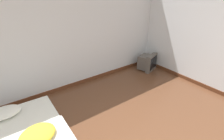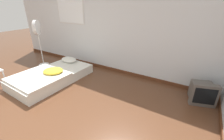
% 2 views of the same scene
% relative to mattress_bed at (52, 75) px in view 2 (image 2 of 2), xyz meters
% --- Properties ---
extents(ground_plane, '(20.00, 20.00, 0.00)m').
position_rel_mattress_bed_xyz_m(ground_plane, '(1.00, -1.55, -0.15)').
color(ground_plane, brown).
extents(wall_back, '(7.89, 0.08, 2.60)m').
position_rel_mattress_bed_xyz_m(wall_back, '(0.98, 1.40, 1.14)').
color(wall_back, silver).
rests_on(wall_back, ground_plane).
extents(mattress_bed, '(1.17, 2.00, 0.38)m').
position_rel_mattress_bed_xyz_m(mattress_bed, '(0.00, 0.00, 0.00)').
color(mattress_bed, silver).
rests_on(mattress_bed, ground_plane).
extents(crt_tv, '(0.53, 0.51, 0.47)m').
position_rel_mattress_bed_xyz_m(crt_tv, '(3.39, 0.97, 0.07)').
color(crt_tv, '#56514C').
rests_on(crt_tv, ground_plane).
extents(standing_fan, '(0.32, 0.40, 1.42)m').
position_rel_mattress_bed_xyz_m(standing_fan, '(-1.16, 0.57, 0.89)').
color(standing_fan, silver).
rests_on(standing_fan, ground_plane).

